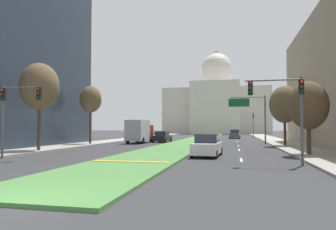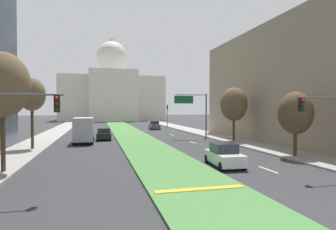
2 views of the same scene
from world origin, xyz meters
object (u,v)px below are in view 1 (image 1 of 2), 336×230
(street_tree_right_near, at_px, (308,106))
(capitol_building, at_px, (217,106))
(traffic_light_far_right, at_px, (253,122))
(street_tree_left_near, at_px, (40,87))
(street_tree_right_mid, at_px, (285,104))
(sedan_distant, at_px, (235,134))
(sedan_lead_stopped, at_px, (207,146))
(traffic_light_near_left, at_px, (13,105))
(overhead_guide_sign, at_px, (252,110))
(street_tree_left_mid, at_px, (91,100))
(traffic_light_near_right, at_px, (286,101))
(box_truck_delivery, at_px, (140,131))
(sedan_midblock, at_px, (162,137))

(street_tree_right_near, bearing_deg, capitol_building, 97.86)
(traffic_light_far_right, height_order, street_tree_left_near, street_tree_left_near)
(traffic_light_far_right, distance_m, street_tree_right_mid, 28.74)
(street_tree_left_near, xyz_separation_m, sedan_distant, (17.56, 36.96, -5.11))
(capitol_building, xyz_separation_m, sedan_lead_stopped, (4.11, -87.49, -8.92))
(sedan_lead_stopped, bearing_deg, street_tree_right_mid, 60.86)
(capitol_building, distance_m, traffic_light_near_left, 92.95)
(overhead_guide_sign, bearing_deg, street_tree_left_mid, -161.46)
(traffic_light_near_right, relative_size, sedan_distant, 1.09)
(traffic_light_near_left, distance_m, overhead_guide_sign, 29.91)
(street_tree_left_near, relative_size, street_tree_right_mid, 1.16)
(street_tree_right_near, bearing_deg, street_tree_left_mid, 155.95)
(street_tree_right_near, relative_size, street_tree_left_mid, 0.78)
(street_tree_right_near, distance_m, street_tree_left_mid, 25.95)
(overhead_guide_sign, xyz_separation_m, box_truck_delivery, (-15.35, -1.71, -2.94))
(traffic_light_near_right, xyz_separation_m, sedan_distant, (-2.94, 42.85, -2.98))
(street_tree_left_near, bearing_deg, sedan_midblock, 70.14)
(sedan_distant, bearing_deg, traffic_light_far_right, 48.92)
(traffic_light_near_left, bearing_deg, street_tree_left_near, 109.64)
(traffic_light_near_right, xyz_separation_m, sedan_lead_stopped, (-5.05, 4.63, -2.99))
(street_tree_left_mid, bearing_deg, traffic_light_far_right, 53.99)
(street_tree_left_near, height_order, sedan_lead_stopped, street_tree_left_near)
(capitol_building, height_order, street_tree_right_near, capitol_building)
(street_tree_left_mid, bearing_deg, street_tree_left_near, -87.50)
(capitol_building, height_order, sedan_distant, capitol_building)
(traffic_light_far_right, bearing_deg, sedan_lead_stopped, -97.89)
(capitol_building, height_order, sedan_midblock, capitol_building)
(traffic_light_near_left, bearing_deg, sedan_distant, 70.33)
(sedan_lead_stopped, bearing_deg, sedan_midblock, 112.15)
(overhead_guide_sign, bearing_deg, sedan_midblock, 173.90)
(sedan_midblock, bearing_deg, street_tree_right_near, -49.26)
(traffic_light_near_right, relative_size, sedan_lead_stopped, 1.23)
(box_truck_delivery, bearing_deg, overhead_guide_sign, 6.36)
(box_truck_delivery, bearing_deg, traffic_light_far_right, 55.91)
(sedan_lead_stopped, distance_m, sedan_distant, 38.28)
(traffic_light_far_right, xyz_separation_m, overhead_guide_sign, (-1.54, -23.24, 1.30))
(street_tree_right_near, xyz_separation_m, sedan_midblock, (-16.13, 18.72, -3.16))
(traffic_light_far_right, relative_size, street_tree_right_mid, 0.74)
(overhead_guide_sign, relative_size, sedan_midblock, 1.49)
(overhead_guide_sign, distance_m, street_tree_left_mid, 21.44)
(traffic_light_far_right, height_order, street_tree_left_mid, street_tree_left_mid)
(traffic_light_far_right, xyz_separation_m, sedan_midblock, (-14.32, -21.87, -2.54))
(capitol_building, distance_m, street_tree_left_near, 87.05)
(traffic_light_near_right, height_order, street_tree_right_mid, street_tree_right_mid)
(capitol_building, relative_size, traffic_light_near_right, 6.89)
(capitol_building, height_order, street_tree_left_mid, capitol_building)
(overhead_guide_sign, relative_size, street_tree_left_mid, 0.86)
(traffic_light_near_left, bearing_deg, sedan_lead_stopped, 19.94)
(traffic_light_near_left, height_order, sedan_midblock, traffic_light_near_left)
(traffic_light_near_left, height_order, street_tree_right_near, street_tree_right_near)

